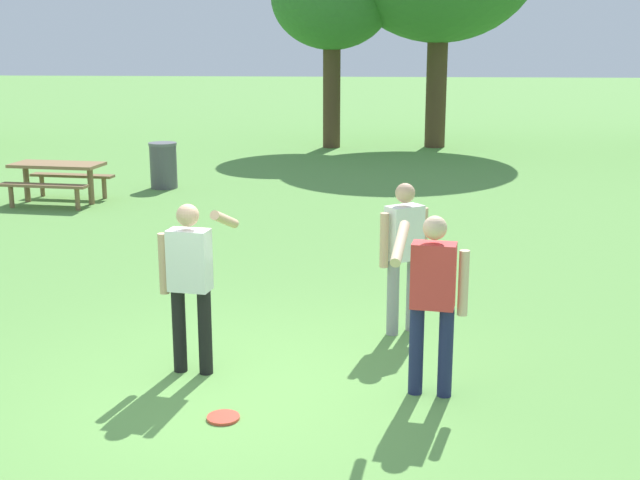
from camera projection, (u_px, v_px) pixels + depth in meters
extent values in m
plane|color=#609947|center=(232.00, 392.00, 7.57)|extent=(120.00, 120.00, 0.00)
cylinder|color=#1E234C|center=(446.00, 353.00, 7.41)|extent=(0.13, 0.13, 0.82)
cylinder|color=#1E234C|center=(416.00, 350.00, 7.46)|extent=(0.13, 0.13, 0.82)
cube|color=#D83838|center=(433.00, 276.00, 7.27)|extent=(0.41, 0.28, 0.58)
sphere|color=beige|center=(435.00, 228.00, 7.17)|extent=(0.21, 0.21, 0.21)
cylinder|color=beige|center=(463.00, 283.00, 7.22)|extent=(0.09, 0.09, 0.58)
cylinder|color=beige|center=(400.00, 243.00, 6.99)|extent=(0.18, 0.58, 0.28)
cylinder|color=black|center=(179.00, 330.00, 7.96)|extent=(0.13, 0.13, 0.82)
cylinder|color=black|center=(205.00, 333.00, 7.90)|extent=(0.13, 0.13, 0.82)
cube|color=white|center=(189.00, 260.00, 7.77)|extent=(0.41, 0.28, 0.58)
sphere|color=tan|center=(188.00, 215.00, 7.67)|extent=(0.21, 0.21, 0.21)
cylinder|color=tan|center=(163.00, 264.00, 7.84)|extent=(0.09, 0.09, 0.58)
cylinder|color=tan|center=(225.00, 220.00, 7.89)|extent=(0.18, 0.58, 0.28)
cylinder|color=gray|center=(412.00, 294.00, 9.08)|extent=(0.13, 0.13, 0.82)
cylinder|color=gray|center=(393.00, 298.00, 8.95)|extent=(0.13, 0.13, 0.82)
cube|color=white|center=(404.00, 233.00, 8.85)|extent=(0.44, 0.40, 0.58)
sphere|color=tan|center=(405.00, 193.00, 8.75)|extent=(0.21, 0.21, 0.21)
cylinder|color=tan|center=(423.00, 234.00, 9.00)|extent=(0.09, 0.09, 0.58)
cylinder|color=tan|center=(384.00, 240.00, 8.73)|extent=(0.09, 0.09, 0.58)
cylinder|color=#E04733|center=(223.00, 418.00, 7.04)|extent=(0.28, 0.28, 0.03)
cube|color=olive|center=(57.00, 165.00, 15.97)|extent=(1.77, 0.94, 0.06)
cube|color=olive|center=(43.00, 186.00, 15.49)|extent=(1.72, 0.44, 0.05)
cube|color=olive|center=(72.00, 176.00, 16.60)|extent=(1.72, 0.44, 0.05)
cylinder|color=olive|center=(27.00, 184.00, 16.18)|extent=(0.11, 0.11, 0.71)
cylinder|color=olive|center=(11.00, 197.00, 15.66)|extent=(0.09, 0.09, 0.41)
cylinder|color=olive|center=(42.00, 186.00, 16.77)|extent=(0.09, 0.09, 0.41)
cylinder|color=olive|center=(91.00, 186.00, 15.95)|extent=(0.11, 0.11, 0.71)
cylinder|color=olive|center=(77.00, 199.00, 15.43)|extent=(0.09, 0.09, 0.41)
cylinder|color=olive|center=(104.00, 188.00, 16.54)|extent=(0.09, 0.09, 0.41)
cylinder|color=#515156|center=(163.00, 167.00, 17.64)|extent=(0.56, 0.56, 0.90)
cylinder|color=slate|center=(162.00, 144.00, 17.52)|extent=(0.59, 0.59, 0.06)
cylinder|color=#4C3823|center=(332.00, 90.00, 23.82)|extent=(0.50, 0.50, 3.25)
cylinder|color=#4C3823|center=(437.00, 81.00, 23.85)|extent=(0.58, 0.58, 3.77)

